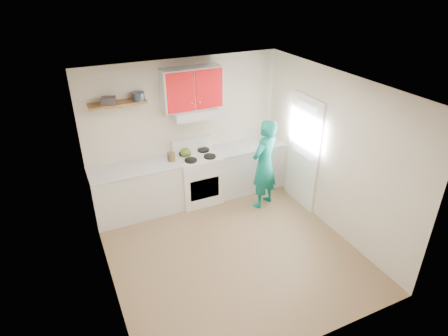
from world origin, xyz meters
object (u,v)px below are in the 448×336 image
crock (171,157)px  kettle (186,152)px  person (264,164)px  tin (138,96)px  stove (198,178)px

crock → kettle: bearing=11.6°
person → kettle: bearing=-55.0°
crock → person: 1.64m
kettle → person: bearing=-54.8°
kettle → tin: bearing=148.8°
person → crock: bearing=-48.1°
tin → crock: size_ratio=1.22×
crock → person: size_ratio=0.10×
stove → person: (1.01, -0.66, 0.37)m
tin → crock: (0.43, -0.15, -1.12)m
tin → crock: bearing=-19.2°
person → tin: bearing=-47.1°
kettle → person: (1.21, -0.72, -0.17)m
tin → kettle: bearing=-7.3°
stove → kettle: kettle is taller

